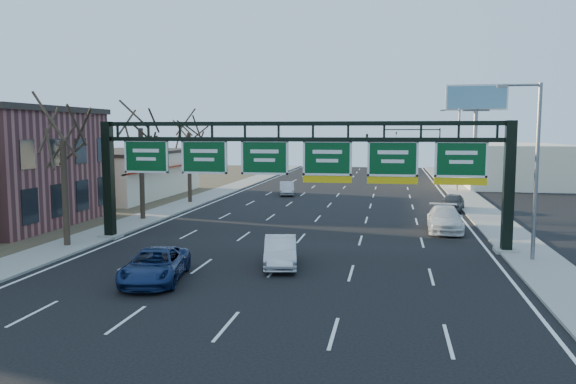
% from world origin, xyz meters
% --- Properties ---
extents(ground, '(160.00, 160.00, 0.00)m').
position_xyz_m(ground, '(0.00, 0.00, 0.00)').
color(ground, black).
rests_on(ground, ground).
extents(sidewalk_left, '(3.00, 120.00, 0.12)m').
position_xyz_m(sidewalk_left, '(-12.80, 20.00, 0.06)').
color(sidewalk_left, gray).
rests_on(sidewalk_left, ground).
extents(sidewalk_right, '(3.00, 120.00, 0.12)m').
position_xyz_m(sidewalk_right, '(12.80, 20.00, 0.06)').
color(sidewalk_right, gray).
rests_on(sidewalk_right, ground).
extents(dirt_strip_left, '(21.00, 120.00, 0.06)m').
position_xyz_m(dirt_strip_left, '(-25.00, 20.00, 0.03)').
color(dirt_strip_left, '#473D2B').
rests_on(dirt_strip_left, ground).
extents(lane_markings, '(21.60, 120.00, 0.01)m').
position_xyz_m(lane_markings, '(0.00, 20.00, 0.01)').
color(lane_markings, white).
rests_on(lane_markings, ground).
extents(sign_gantry, '(24.60, 1.20, 7.20)m').
position_xyz_m(sign_gantry, '(0.16, 8.00, 4.63)').
color(sign_gantry, black).
rests_on(sign_gantry, ground).
extents(brick_block, '(10.40, 12.40, 8.30)m').
position_xyz_m(brick_block, '(-21.50, 11.00, 4.16)').
color(brick_block, '#8A4B4C').
rests_on(brick_block, ground).
extents(cream_strip, '(10.90, 18.40, 4.70)m').
position_xyz_m(cream_strip, '(-21.48, 29.00, 2.36)').
color(cream_strip, beige).
rests_on(cream_strip, ground).
extents(building_right_distant, '(12.00, 20.00, 5.00)m').
position_xyz_m(building_right_distant, '(20.00, 50.00, 2.50)').
color(building_right_distant, beige).
rests_on(building_right_distant, ground).
extents(tree_gantry, '(3.60, 3.60, 8.48)m').
position_xyz_m(tree_gantry, '(-12.80, 5.00, 7.11)').
color(tree_gantry, '#31261B').
rests_on(tree_gantry, sidewalk_left).
extents(tree_mid, '(3.60, 3.60, 9.24)m').
position_xyz_m(tree_mid, '(-12.80, 15.00, 7.85)').
color(tree_mid, '#31261B').
rests_on(tree_mid, sidewalk_left).
extents(tree_far, '(3.60, 3.60, 8.86)m').
position_xyz_m(tree_far, '(-12.80, 25.00, 7.48)').
color(tree_far, '#31261B').
rests_on(tree_far, sidewalk_left).
extents(streetlight_near, '(2.15, 0.22, 9.00)m').
position_xyz_m(streetlight_near, '(12.47, 6.00, 5.08)').
color(streetlight_near, slate).
rests_on(streetlight_near, sidewalk_right).
extents(streetlight_far, '(2.15, 0.22, 9.00)m').
position_xyz_m(streetlight_far, '(12.47, 40.00, 5.08)').
color(streetlight_far, slate).
rests_on(streetlight_far, sidewalk_right).
extents(billboard_right, '(7.00, 0.50, 12.00)m').
position_xyz_m(billboard_right, '(15.00, 44.98, 9.06)').
color(billboard_right, slate).
rests_on(billboard_right, ground).
extents(traffic_signal_mast, '(10.16, 0.54, 7.00)m').
position_xyz_m(traffic_signal_mast, '(5.69, 55.00, 5.50)').
color(traffic_signal_mast, black).
rests_on(traffic_signal_mast, ground).
extents(car_blue_suv, '(3.23, 5.48, 1.43)m').
position_xyz_m(car_blue_suv, '(-4.77, -1.01, 0.71)').
color(car_blue_suv, navy).
rests_on(car_blue_suv, ground).
extents(car_silver_sedan, '(2.34, 4.61, 1.45)m').
position_xyz_m(car_silver_sedan, '(0.14, 2.74, 0.73)').
color(car_silver_sedan, '#BCBBC0').
rests_on(car_silver_sedan, ground).
extents(car_white_wagon, '(2.44, 5.58, 1.60)m').
position_xyz_m(car_white_wagon, '(9.00, 14.32, 0.80)').
color(car_white_wagon, silver).
rests_on(car_white_wagon, ground).
extents(car_grey_far, '(2.53, 4.48, 1.44)m').
position_xyz_m(car_grey_far, '(10.50, 24.19, 0.72)').
color(car_grey_far, '#3A3C3F').
rests_on(car_grey_far, ground).
extents(car_silver_distant, '(2.24, 4.35, 1.37)m').
position_xyz_m(car_silver_distant, '(-5.22, 33.08, 0.68)').
color(car_silver_distant, '#ACABB0').
rests_on(car_silver_distant, ground).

